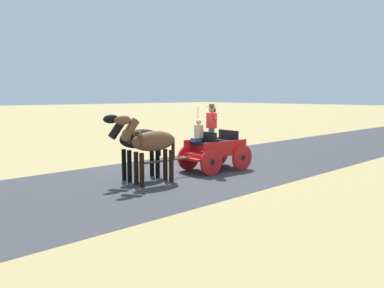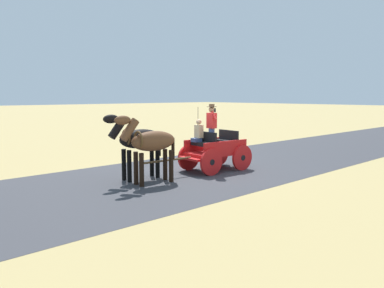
% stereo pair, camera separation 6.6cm
% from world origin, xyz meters
% --- Properties ---
extents(ground_plane, '(200.00, 200.00, 0.00)m').
position_xyz_m(ground_plane, '(0.00, 0.00, 0.00)').
color(ground_plane, tan).
extents(road_surface, '(6.76, 160.00, 0.01)m').
position_xyz_m(road_surface, '(0.00, 0.00, 0.00)').
color(road_surface, '#38383D').
rests_on(road_surface, ground).
extents(horse_drawn_carriage, '(1.59, 4.52, 2.50)m').
position_xyz_m(horse_drawn_carriage, '(-0.26, -0.28, 0.82)').
color(horse_drawn_carriage, red).
rests_on(horse_drawn_carriage, ground).
extents(horse_near_side, '(0.73, 2.14, 2.21)m').
position_xyz_m(horse_near_side, '(-0.42, 2.77, 1.32)').
color(horse_near_side, brown).
rests_on(horse_near_side, ground).
extents(horse_off_side, '(0.68, 2.14, 2.21)m').
position_xyz_m(horse_off_side, '(0.37, 2.70, 1.32)').
color(horse_off_side, black).
rests_on(horse_off_side, ground).
extents(traffic_cone, '(0.32, 0.32, 0.50)m').
position_xyz_m(traffic_cone, '(2.99, -3.48, 0.25)').
color(traffic_cone, orange).
rests_on(traffic_cone, ground).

